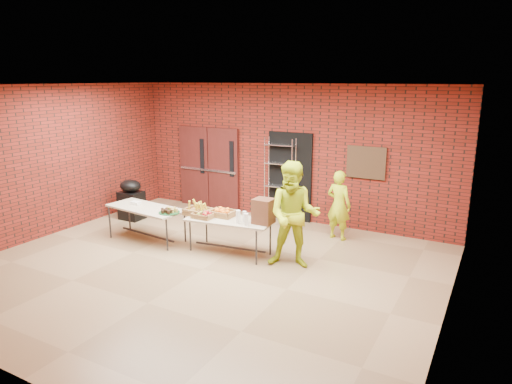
% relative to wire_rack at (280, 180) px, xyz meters
% --- Properties ---
extents(room, '(8.08, 7.08, 3.28)m').
position_rel_wire_rack_xyz_m(room, '(0.09, -3.32, 0.61)').
color(room, olive).
rests_on(room, ground).
extents(double_doors, '(1.78, 0.12, 2.10)m').
position_rel_wire_rack_xyz_m(double_doors, '(-2.10, 0.12, 0.07)').
color(double_doors, '#471614').
rests_on(double_doors, room).
extents(dark_doorway, '(1.10, 0.06, 2.10)m').
position_rel_wire_rack_xyz_m(dark_doorway, '(0.19, 0.14, 0.06)').
color(dark_doorway, black).
rests_on(dark_doorway, room).
extents(bronze_plaque, '(0.85, 0.04, 0.70)m').
position_rel_wire_rack_xyz_m(bronze_plaque, '(1.99, 0.13, 0.56)').
color(bronze_plaque, '#442F1B').
rests_on(bronze_plaque, room).
extents(wire_rack, '(0.74, 0.28, 1.97)m').
position_rel_wire_rack_xyz_m(wire_rack, '(0.00, 0.00, 0.00)').
color(wire_rack, silver).
rests_on(wire_rack, room).
extents(table_left, '(1.80, 0.91, 0.71)m').
position_rel_wire_rack_xyz_m(table_left, '(-1.82, -2.62, -0.33)').
color(table_left, tan).
rests_on(table_left, room).
extents(table_right, '(1.74, 0.90, 0.68)m').
position_rel_wire_rack_xyz_m(table_right, '(0.09, -2.40, -0.36)').
color(table_right, tan).
rests_on(table_right, room).
extents(basket_bananas, '(0.50, 0.39, 0.16)m').
position_rel_wire_rack_xyz_m(basket_bananas, '(-0.62, -2.44, -0.23)').
color(basket_bananas, olive).
rests_on(basket_bananas, table_right).
extents(basket_oranges, '(0.47, 0.37, 0.15)m').
position_rel_wire_rack_xyz_m(basket_oranges, '(-0.13, -2.30, -0.24)').
color(basket_oranges, olive).
rests_on(basket_oranges, table_right).
extents(basket_apples, '(0.40, 0.31, 0.12)m').
position_rel_wire_rack_xyz_m(basket_apples, '(-0.40, -2.58, -0.25)').
color(basket_apples, olive).
rests_on(basket_apples, table_right).
extents(muffin_tray, '(0.42, 0.42, 0.10)m').
position_rel_wire_rack_xyz_m(muffin_tray, '(-1.13, -2.71, -0.23)').
color(muffin_tray, '#124520').
rests_on(muffin_tray, table_left).
extents(napkin_box, '(0.20, 0.13, 0.07)m').
position_rel_wire_rack_xyz_m(napkin_box, '(-2.15, -2.56, -0.24)').
color(napkin_box, white).
rests_on(napkin_box, table_left).
extents(coffee_dispenser, '(0.36, 0.32, 0.47)m').
position_rel_wire_rack_xyz_m(coffee_dispenser, '(0.79, -2.32, -0.07)').
color(coffee_dispenser, '#512D1B').
rests_on(coffee_dispenser, table_right).
extents(cup_stack_front, '(0.08, 0.08, 0.25)m').
position_rel_wire_rack_xyz_m(cup_stack_front, '(0.37, -2.54, -0.18)').
color(cup_stack_front, white).
rests_on(cup_stack_front, table_right).
extents(cup_stack_mid, '(0.08, 0.08, 0.23)m').
position_rel_wire_rack_xyz_m(cup_stack_mid, '(0.58, -2.59, -0.19)').
color(cup_stack_mid, white).
rests_on(cup_stack_mid, table_right).
extents(cup_stack_back, '(0.07, 0.07, 0.21)m').
position_rel_wire_rack_xyz_m(cup_stack_back, '(0.45, -2.43, -0.19)').
color(cup_stack_back, white).
rests_on(cup_stack_back, table_right).
extents(covered_grill, '(0.54, 0.46, 0.97)m').
position_rel_wire_rack_xyz_m(covered_grill, '(-3.14, -1.67, -0.50)').
color(covered_grill, black).
rests_on(covered_grill, room).
extents(volunteer_woman, '(0.59, 0.45, 1.48)m').
position_rel_wire_rack_xyz_m(volunteer_woman, '(1.67, -0.62, -0.25)').
color(volunteer_woman, '#B3CA16').
rests_on(volunteer_woman, room).
extents(volunteer_man, '(1.11, 0.97, 1.93)m').
position_rel_wire_rack_xyz_m(volunteer_man, '(1.44, -2.41, -0.02)').
color(volunteer_man, '#B3CA16').
rests_on(volunteer_man, room).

